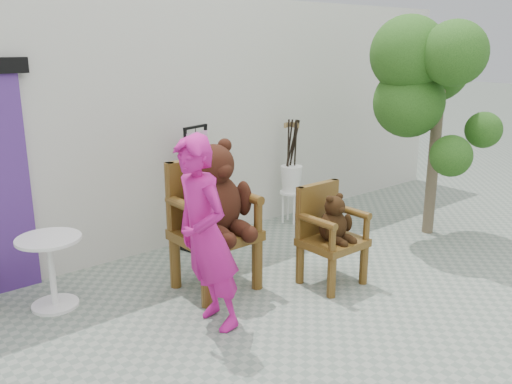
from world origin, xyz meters
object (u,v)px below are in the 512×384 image
chair_big (213,205)px  stool_bucket (291,178)px  cafe_table (51,264)px  display_stand (198,202)px  chair_small (330,227)px  person (206,235)px  tree (424,71)px

chair_big → stool_bucket: bearing=26.5°
cafe_table → chair_big: bearing=-23.8°
cafe_table → display_stand: 2.01m
chair_small → cafe_table: size_ratio=1.48×
person → tree: (3.49, 0.29, 1.25)m
display_stand → tree: size_ratio=0.54×
cafe_table → display_stand: size_ratio=0.47×
chair_big → cafe_table: bearing=156.2°
stool_bucket → chair_small: bearing=-121.9°
cafe_table → tree: 4.81m
person → display_stand: bearing=150.2°
display_stand → person: bearing=-136.5°
chair_big → chair_small: 1.23m
person → stool_bucket: size_ratio=1.20×
chair_big → person: size_ratio=0.89×
chair_big → display_stand: (0.52, 1.06, -0.30)m
chair_big → person: bearing=-129.9°
chair_small → display_stand: 1.80m
display_stand → tree: (2.43, -1.42, 1.54)m
chair_small → stool_bucket: 1.99m
display_stand → stool_bucket: size_ratio=1.04×
display_stand → stool_bucket: (1.53, -0.04, 0.06)m
chair_small → person: person is taller
display_stand → chair_small: bearing=-89.3°
chair_small → display_stand: display_stand is taller
chair_small → person: 1.56m
cafe_table → tree: tree is taller
display_stand → stool_bucket: 1.53m
chair_big → tree: (2.95, -0.35, 1.24)m
chair_big → display_stand: chair_big is taller
chair_big → stool_bucket: (2.05, 1.02, -0.24)m
chair_big → tree: size_ratio=0.56×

